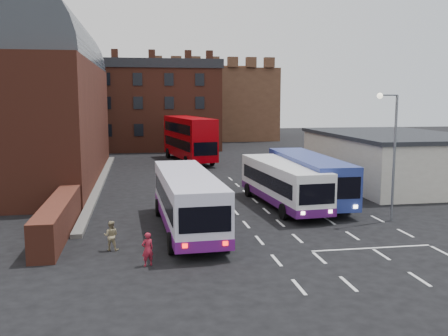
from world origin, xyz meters
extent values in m
plane|color=black|center=(0.00, 0.00, 0.00)|extent=(180.00, 180.00, 0.00)
cube|color=#602B1E|center=(-15.50, 21.00, 5.00)|extent=(12.00, 28.00, 10.00)
cylinder|color=#1E2328|center=(-15.50, 21.00, 10.00)|extent=(12.00, 26.00, 12.00)
cube|color=#602B1E|center=(-10.20, 2.00, 0.90)|extent=(1.20, 10.00, 1.80)
cube|color=beige|center=(15.00, 14.00, 2.00)|extent=(10.00, 16.00, 4.00)
cube|color=#282B30|center=(15.00, 14.00, 4.10)|extent=(10.40, 16.40, 0.30)
cube|color=brown|center=(-6.00, 46.00, 5.50)|extent=(22.00, 10.00, 11.00)
cube|color=brown|center=(6.00, 66.00, 6.00)|extent=(22.00, 22.00, 12.00)
cube|color=white|center=(-3.41, 1.76, 1.82)|extent=(3.06, 11.56, 2.61)
cube|color=black|center=(-3.41, 1.76, 1.98)|extent=(3.07, 10.36, 0.94)
cylinder|color=black|center=(-4.86, 5.36, 0.52)|extent=(0.33, 1.05, 1.04)
cylinder|color=black|center=(-4.55, -2.35, 0.52)|extent=(0.33, 1.05, 1.04)
cylinder|color=black|center=(-2.26, 5.46, 0.52)|extent=(0.33, 1.05, 1.04)
cylinder|color=black|center=(-1.95, -2.25, 0.52)|extent=(0.33, 1.05, 1.04)
cube|color=white|center=(3.36, 6.66, 1.71)|extent=(3.28, 10.88, 2.44)
cube|color=black|center=(3.36, 6.66, 1.85)|extent=(3.24, 9.69, 0.88)
cylinder|color=black|center=(4.84, 3.36, 0.49)|extent=(0.35, 0.99, 0.97)
cylinder|color=black|center=(4.27, 10.55, 0.49)|extent=(0.35, 0.99, 0.97)
cylinder|color=black|center=(2.41, 3.16, 0.49)|extent=(0.35, 0.99, 0.97)
cylinder|color=black|center=(1.84, 10.35, 0.49)|extent=(0.35, 0.99, 0.97)
cube|color=navy|center=(5.54, 7.83, 1.86)|extent=(2.77, 11.71, 2.66)
cube|color=black|center=(5.54, 7.83, 2.02)|extent=(2.82, 10.51, 0.96)
cylinder|color=black|center=(6.83, 4.10, 0.53)|extent=(0.31, 1.06, 1.06)
cylinder|color=black|center=(6.91, 11.96, 0.53)|extent=(0.31, 1.06, 1.06)
cylinder|color=black|center=(4.17, 4.13, 0.53)|extent=(0.31, 1.06, 1.06)
cylinder|color=black|center=(4.25, 11.99, 0.53)|extent=(0.31, 1.06, 1.06)
cube|color=#A50007|center=(-0.43, 31.13, 2.77)|extent=(4.95, 12.76, 4.42)
cube|color=black|center=(-0.43, 31.13, 2.15)|extent=(4.80, 11.58, 1.02)
cylinder|color=black|center=(1.65, 27.47, 0.57)|extent=(0.51, 1.17, 1.13)
cylinder|color=black|center=(0.20, 35.72, 0.57)|extent=(0.51, 1.17, 1.13)
cylinder|color=black|center=(-1.13, 26.98, 0.57)|extent=(0.51, 1.17, 1.13)
cylinder|color=black|center=(-2.59, 35.23, 0.57)|extent=(0.51, 1.17, 1.13)
cylinder|color=slate|center=(8.60, 1.86, 3.66)|extent=(0.15, 0.15, 7.31)
cylinder|color=slate|center=(7.98, 1.68, 7.31)|extent=(1.26, 0.44, 0.09)
sphere|color=#FFF2CC|center=(7.37, 1.51, 7.27)|extent=(0.33, 0.33, 0.33)
imported|color=maroon|center=(-5.65, -3.76, 0.74)|extent=(0.63, 0.53, 1.47)
imported|color=tan|center=(-7.31, -1.25, 0.71)|extent=(0.78, 0.66, 1.43)
camera|label=1|loc=(-5.85, -24.66, 7.17)|focal=40.00mm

